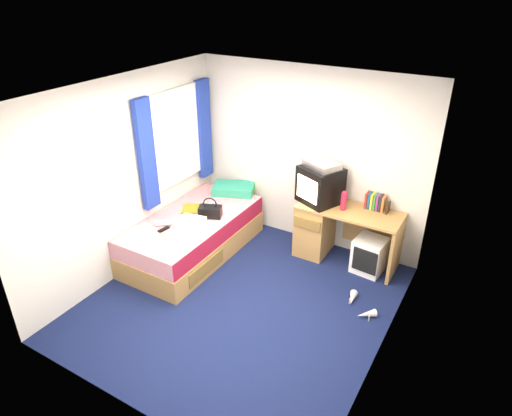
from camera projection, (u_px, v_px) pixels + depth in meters
The scene contains 20 objects.
ground at pixel (241, 302), 5.27m from camera, with size 3.40×3.40×0.00m, color #0C1438.
room_shell at pixel (239, 188), 4.60m from camera, with size 3.40×3.40×3.40m.
bed at pixel (193, 235), 6.07m from camera, with size 1.01×2.00×0.54m.
pillow at pixel (234, 189), 6.57m from camera, with size 0.58×0.37×0.13m, color #18749E.
desk at pixel (328, 227), 5.97m from camera, with size 1.30×0.55×0.75m.
storage_cube at pixel (369, 255), 5.72m from camera, with size 0.36×0.36×0.45m, color white.
crt_tv at pixel (320, 185), 5.77m from camera, with size 0.61×0.59×0.47m.
vcr at pixel (322, 165), 5.65m from camera, with size 0.42×0.30×0.08m, color #BAB9BC.
book_row at pixel (375, 202), 5.66m from camera, with size 0.24×0.13×0.20m.
picture_frame at pixel (388, 208), 5.57m from camera, with size 0.02×0.12×0.14m, color #312010.
pink_water_bottle at pixel (344, 202), 5.63m from camera, with size 0.07×0.07×0.23m, color red.
aerosol_can at pixel (343, 199), 5.75m from camera, with size 0.05×0.05×0.18m, color white.
handbag at pixel (210, 211), 5.92m from camera, with size 0.33×0.27×0.28m.
towel at pixel (191, 223), 5.71m from camera, with size 0.31×0.26×0.10m, color silver.
magazine at pixel (190, 209), 6.14m from camera, with size 0.21×0.28×0.01m, color yellow.
water_bottle at pixel (164, 223), 5.74m from camera, with size 0.07×0.07×0.20m, color silver.
colour_swatch_fan at pixel (164, 237), 5.49m from camera, with size 0.22×0.06×0.01m, color gold.
remote_control at pixel (164, 229), 5.65m from camera, with size 0.05×0.16×0.02m, color black.
window_assembly at pixel (176, 140), 5.99m from camera, with size 0.11×1.42×1.40m.
white_heels at pixel (359, 306), 5.14m from camera, with size 0.40×0.41×0.09m.
Camera 1 is at (2.26, -3.50, 3.40)m, focal length 32.00 mm.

